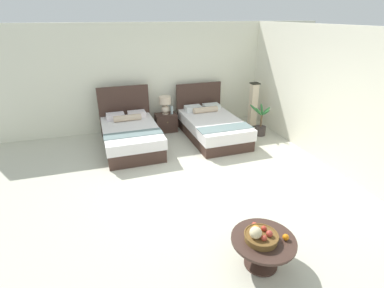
{
  "coord_description": "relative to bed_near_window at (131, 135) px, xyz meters",
  "views": [
    {
      "loc": [
        -1.58,
        -4.5,
        2.94
      ],
      "look_at": [
        0.03,
        0.59,
        0.56
      ],
      "focal_mm": 27.26,
      "sensor_mm": 36.0,
      "label": 1
    }
  ],
  "objects": [
    {
      "name": "ground_plane",
      "position": [
        1.04,
        -2.05,
        -0.32
      ],
      "size": [
        9.35,
        10.21,
        0.02
      ],
      "primitive_type": "cube",
      "color": "beige"
    },
    {
      "name": "wall_back",
      "position": [
        1.04,
        1.26,
        1.07
      ],
      "size": [
        9.35,
        0.12,
        2.76
      ],
      "primitive_type": "cube",
      "color": "white",
      "rests_on": "ground"
    },
    {
      "name": "wall_side_right",
      "position": [
        3.91,
        -1.65,
        1.07
      ],
      "size": [
        0.12,
        5.81,
        2.76
      ],
      "primitive_type": "cube",
      "color": "white",
      "rests_on": "ground"
    },
    {
      "name": "bed_near_window",
      "position": [
        0.0,
        0.0,
        0.0
      ],
      "size": [
        1.32,
        2.06,
        1.28
      ],
      "color": "#3F2A23",
      "rests_on": "ground"
    },
    {
      "name": "bed_near_corner",
      "position": [
        2.07,
        -0.0,
        -0.01
      ],
      "size": [
        1.34,
        2.22,
        1.21
      ],
      "color": "#3F2A23",
      "rests_on": "ground"
    },
    {
      "name": "nightstand",
      "position": [
        1.03,
        0.79,
        -0.07
      ],
      "size": [
        0.56,
        0.43,
        0.48
      ],
      "color": "#3F2A23",
      "rests_on": "ground"
    },
    {
      "name": "table_lamp",
      "position": [
        1.03,
        0.81,
        0.46
      ],
      "size": [
        0.31,
        0.31,
        0.48
      ],
      "color": "beige",
      "rests_on": "nightstand"
    },
    {
      "name": "vase",
      "position": [
        1.2,
        0.75,
        0.28
      ],
      "size": [
        0.07,
        0.07,
        0.21
      ],
      "color": "#ADC5C9",
      "rests_on": "nightstand"
    },
    {
      "name": "coffee_table",
      "position": [
        1.14,
        -4.15,
        -0.0
      ],
      "size": [
        0.8,
        0.8,
        0.41
      ],
      "color": "#3F2A23",
      "rests_on": "ground"
    },
    {
      "name": "fruit_bowl",
      "position": [
        1.09,
        -4.16,
        0.17
      ],
      "size": [
        0.42,
        0.42,
        0.22
      ],
      "color": "brown",
      "rests_on": "coffee_table"
    },
    {
      "name": "loose_apple",
      "position": [
        1.14,
        -3.92,
        0.14
      ],
      "size": [
        0.07,
        0.07,
        0.07
      ],
      "color": "#C13D2C",
      "rests_on": "coffee_table"
    },
    {
      "name": "loose_orange",
      "position": [
        1.39,
        -4.25,
        0.14
      ],
      "size": [
        0.08,
        0.08,
        0.08
      ],
      "color": "orange",
      "rests_on": "coffee_table"
    },
    {
      "name": "floor_lamp_corner",
      "position": [
        3.46,
        0.44,
        0.3
      ],
      "size": [
        0.23,
        0.23,
        1.23
      ],
      "color": "black",
      "rests_on": "ground"
    },
    {
      "name": "potted_palm",
      "position": [
        3.33,
        -0.25,
        -0.04
      ],
      "size": [
        0.55,
        0.56,
        0.84
      ],
      "color": "#403735",
      "rests_on": "ground"
    }
  ]
}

